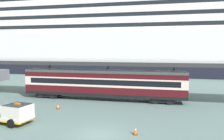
{
  "coord_description": "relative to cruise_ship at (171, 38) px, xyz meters",
  "views": [
    {
      "loc": [
        5.08,
        -17.37,
        6.95
      ],
      "look_at": [
        -0.92,
        9.0,
        4.5
      ],
      "focal_mm": 36.72,
      "sensor_mm": 36.0,
      "label": 1
    }
  ],
  "objects": [
    {
      "name": "ground_plane",
      "position": [
        -6.89,
        -54.42,
        -10.46
      ],
      "size": [
        400.0,
        400.0,
        0.0
      ],
      "primitive_type": "plane",
      "color": "slate"
    },
    {
      "name": "cruise_ship",
      "position": [
        0.0,
        0.0,
        0.0
      ],
      "size": [
        159.3,
        30.74,
        31.22
      ],
      "color": "black",
      "rests_on": "ground"
    },
    {
      "name": "platform_canopy",
      "position": [
        -9.94,
        -41.16,
        -5.1
      ],
      "size": [
        47.62,
        5.53,
        5.6
      ],
      "color": "#B4B4B4",
      "rests_on": "ground"
    },
    {
      "name": "train_carriage",
      "position": [
        -9.94,
        -41.56,
        -8.16
      ],
      "size": [
        22.28,
        2.81,
        4.11
      ],
      "color": "black",
      "rests_on": "ground"
    },
    {
      "name": "service_truck",
      "position": [
        -15.85,
        -53.37,
        -9.48
      ],
      "size": [
        5.46,
        2.89,
        2.02
      ],
      "color": "silver",
      "rests_on": "ground"
    },
    {
      "name": "traffic_cone_near",
      "position": [
        -3.98,
        -53.66,
        -10.1
      ],
      "size": [
        0.36,
        0.36,
        0.74
      ],
      "color": "black",
      "rests_on": "ground"
    },
    {
      "name": "traffic_cone_mid",
      "position": [
        -13.8,
        -47.58,
        -10.17
      ],
      "size": [
        0.36,
        0.36,
        0.59
      ],
      "color": "black",
      "rests_on": "ground"
    }
  ]
}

